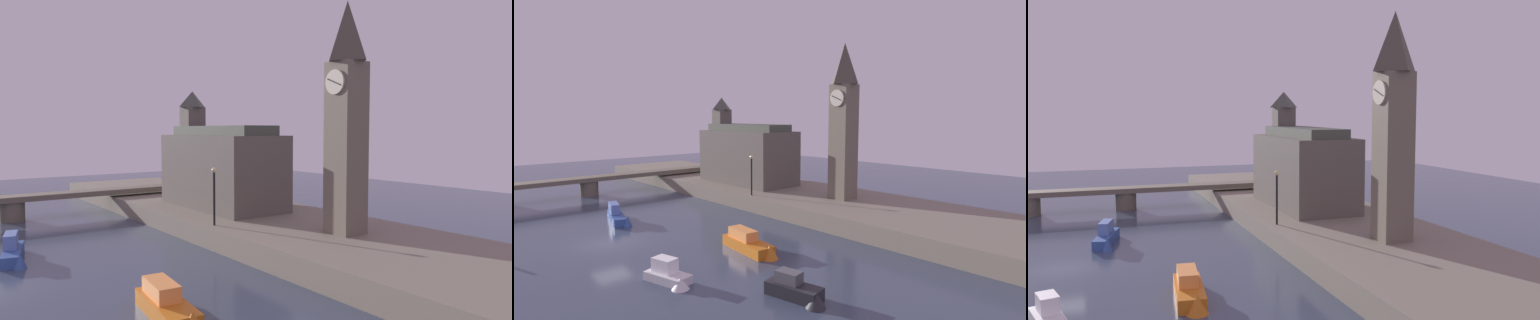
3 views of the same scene
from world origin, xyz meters
TOP-DOWN VIEW (x-y plane):
  - far_embankment at (0.00, 20.00)m, footprint 70.00×12.00m
  - clock_tower at (5.73, 20.30)m, footprint 2.22×2.27m
  - parliament_hall at (-8.33, 19.59)m, footprint 12.28×5.63m
  - bridge_span at (-20.06, 5.14)m, footprint 2.27×29.83m
  - streetlamp at (-1.44, 14.81)m, footprint 0.36×0.36m
  - boat_patrol_orange at (8.56, 6.57)m, footprint 5.42×1.91m
  - boat_tour_blue at (-5.65, 2.79)m, footprint 5.35×2.13m

SIDE VIEW (x-z plane):
  - boat_patrol_orange at x=8.56m, z-range -0.29..1.34m
  - boat_tour_blue at x=-5.65m, z-range -0.35..1.45m
  - far_embankment at x=0.00m, z-range 0.00..1.50m
  - bridge_span at x=-20.06m, z-range 0.54..2.80m
  - streetlamp at x=-1.44m, z-range 1.99..6.05m
  - parliament_hall at x=-8.33m, z-range -0.17..10.13m
  - clock_tower at x=5.73m, z-range 1.79..16.56m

